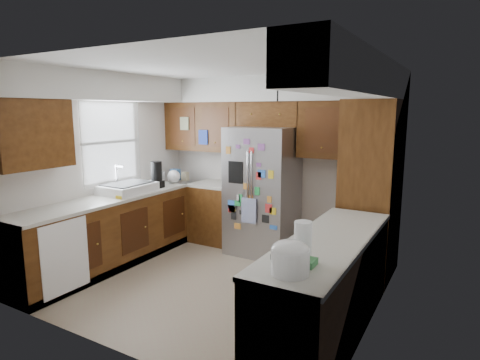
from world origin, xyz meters
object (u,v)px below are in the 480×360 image
fridge (262,191)px  rice_cooker (290,257)px  paper_towel (303,241)px  pantry (371,190)px

fridge → rice_cooker: bearing=-59.7°
paper_towel → fridge: bearing=123.0°
fridge → rice_cooker: size_ratio=6.47×
rice_cooker → fridge: bearing=120.3°
pantry → rice_cooker: (-0.00, -2.51, -0.03)m
rice_cooker → pantry: bearing=90.0°
fridge → rice_cooker: 2.97m
paper_towel → pantry: bearing=89.5°
fridge → paper_towel: 2.72m
fridge → rice_cooker: (1.50, -2.56, 0.14)m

